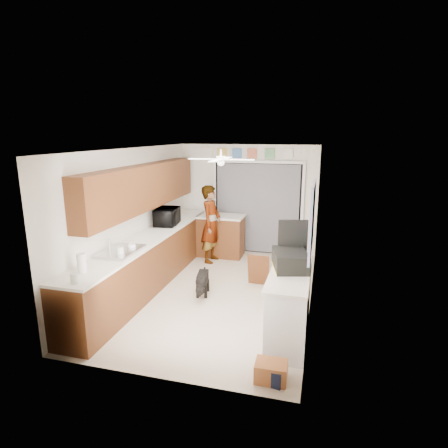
# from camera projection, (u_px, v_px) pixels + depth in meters

# --- Properties ---
(floor) EXTENTS (5.00, 5.00, 0.00)m
(floor) POSITION_uv_depth(u_px,v_px,m) (218.00, 292.00, 6.66)
(floor) COLOR beige
(floor) RESTS_ON ground
(ceiling) EXTENTS (5.00, 5.00, 0.00)m
(ceiling) POSITION_uv_depth(u_px,v_px,m) (218.00, 149.00, 6.07)
(ceiling) COLOR white
(ceiling) RESTS_ON ground
(wall_back) EXTENTS (3.20, 0.00, 3.20)m
(wall_back) POSITION_uv_depth(u_px,v_px,m) (247.00, 199.00, 8.71)
(wall_back) COLOR white
(wall_back) RESTS_ON ground
(wall_front) EXTENTS (3.20, 0.00, 3.20)m
(wall_front) POSITION_uv_depth(u_px,v_px,m) (154.00, 277.00, 4.02)
(wall_front) COLOR white
(wall_front) RESTS_ON ground
(wall_left) EXTENTS (0.00, 5.00, 5.00)m
(wall_left) POSITION_uv_depth(u_px,v_px,m) (133.00, 218.00, 6.77)
(wall_left) COLOR white
(wall_left) RESTS_ON ground
(wall_right) EXTENTS (0.00, 5.00, 5.00)m
(wall_right) POSITION_uv_depth(u_px,v_px,m) (314.00, 230.00, 5.96)
(wall_right) COLOR white
(wall_right) RESTS_ON ground
(left_base_cabinets) EXTENTS (0.60, 4.80, 0.90)m
(left_base_cabinets) POSITION_uv_depth(u_px,v_px,m) (150.00, 262.00, 6.88)
(left_base_cabinets) COLOR #5C2E16
(left_base_cabinets) RESTS_ON floor
(left_countertop) EXTENTS (0.62, 4.80, 0.04)m
(left_countertop) POSITION_uv_depth(u_px,v_px,m) (150.00, 237.00, 6.77)
(left_countertop) COLOR white
(left_countertop) RESTS_ON left_base_cabinets
(upper_cabinets) EXTENTS (0.32, 4.00, 0.80)m
(upper_cabinets) POSITION_uv_depth(u_px,v_px,m) (145.00, 187.00, 6.78)
(upper_cabinets) COLOR #5C2E16
(upper_cabinets) RESTS_ON wall_left
(sink_basin) EXTENTS (0.50, 0.76, 0.06)m
(sink_basin) POSITION_uv_depth(u_px,v_px,m) (121.00, 252.00, 5.82)
(sink_basin) COLOR silver
(sink_basin) RESTS_ON left_countertop
(faucet) EXTENTS (0.03, 0.03, 0.22)m
(faucet) POSITION_uv_depth(u_px,v_px,m) (110.00, 245.00, 5.84)
(faucet) COLOR silver
(faucet) RESTS_ON left_countertop
(peninsula_base) EXTENTS (1.00, 0.60, 0.90)m
(peninsula_base) POSITION_uv_depth(u_px,v_px,m) (221.00, 236.00, 8.56)
(peninsula_base) COLOR #5C2E16
(peninsula_base) RESTS_ON floor
(peninsula_top) EXTENTS (1.04, 0.64, 0.04)m
(peninsula_top) POSITION_uv_depth(u_px,v_px,m) (221.00, 216.00, 8.44)
(peninsula_top) COLOR white
(peninsula_top) RESTS_ON peninsula_base
(back_opening_recess) EXTENTS (2.00, 0.06, 2.10)m
(back_opening_recess) POSITION_uv_depth(u_px,v_px,m) (257.00, 208.00, 8.67)
(back_opening_recess) COLOR black
(back_opening_recess) RESTS_ON wall_back
(curtain_panel) EXTENTS (1.90, 0.03, 2.05)m
(curtain_panel) POSITION_uv_depth(u_px,v_px,m) (257.00, 209.00, 8.63)
(curtain_panel) COLOR slate
(curtain_panel) RESTS_ON wall_back
(door_trim_left) EXTENTS (0.06, 0.04, 2.10)m
(door_trim_left) POSITION_uv_depth(u_px,v_px,m) (215.00, 206.00, 8.89)
(door_trim_left) COLOR white
(door_trim_left) RESTS_ON wall_back
(door_trim_right) EXTENTS (0.06, 0.04, 2.10)m
(door_trim_right) POSITION_uv_depth(u_px,v_px,m) (302.00, 211.00, 8.38)
(door_trim_right) COLOR white
(door_trim_right) RESTS_ON wall_back
(door_trim_head) EXTENTS (2.10, 0.04, 0.06)m
(door_trim_head) POSITION_uv_depth(u_px,v_px,m) (258.00, 162.00, 8.38)
(door_trim_head) COLOR white
(door_trim_head) RESTS_ON wall_back
(header_frame_0) EXTENTS (0.22, 0.02, 0.22)m
(header_frame_0) POSITION_uv_depth(u_px,v_px,m) (222.00, 153.00, 8.58)
(header_frame_0) COLOR gold
(header_frame_0) RESTS_ON wall_back
(header_frame_1) EXTENTS (0.22, 0.02, 0.22)m
(header_frame_1) POSITION_uv_depth(u_px,v_px,m) (237.00, 153.00, 8.49)
(header_frame_1) COLOR #4778BD
(header_frame_1) RESTS_ON wall_back
(header_frame_2) EXTENTS (0.22, 0.02, 0.22)m
(header_frame_2) POSITION_uv_depth(u_px,v_px,m) (252.00, 154.00, 8.41)
(header_frame_2) COLOR #C8664B
(header_frame_2) RESTS_ON wall_back
(header_frame_3) EXTENTS (0.22, 0.02, 0.22)m
(header_frame_3) POSITION_uv_depth(u_px,v_px,m) (270.00, 154.00, 8.31)
(header_frame_3) COLOR #5DA26C
(header_frame_3) RESTS_ON wall_back
(header_frame_4) EXTENTS (0.22, 0.02, 0.22)m
(header_frame_4) POSITION_uv_depth(u_px,v_px,m) (288.00, 154.00, 8.21)
(header_frame_4) COLOR silver
(header_frame_4) RESTS_ON wall_back
(route66_sign) EXTENTS (0.22, 0.02, 0.26)m
(route66_sign) POSITION_uv_depth(u_px,v_px,m) (208.00, 153.00, 8.67)
(route66_sign) COLOR silver
(route66_sign) RESTS_ON wall_back
(right_counter_base) EXTENTS (0.50, 1.40, 0.90)m
(right_counter_base) POSITION_uv_depth(u_px,v_px,m) (289.00, 307.00, 5.09)
(right_counter_base) COLOR white
(right_counter_base) RESTS_ON floor
(right_counter_top) EXTENTS (0.54, 1.44, 0.04)m
(right_counter_top) POSITION_uv_depth(u_px,v_px,m) (290.00, 274.00, 4.98)
(right_counter_top) COLOR white
(right_counter_top) RESTS_ON right_counter_base
(abstract_painting) EXTENTS (0.03, 1.15, 0.95)m
(abstract_painting) POSITION_uv_depth(u_px,v_px,m) (312.00, 219.00, 4.93)
(abstract_painting) COLOR #E0529D
(abstract_painting) RESTS_ON wall_right
(ceiling_fan) EXTENTS (1.14, 1.14, 0.24)m
(ceiling_fan) POSITION_uv_depth(u_px,v_px,m) (221.00, 159.00, 6.30)
(ceiling_fan) COLOR white
(ceiling_fan) RESTS_ON ceiling
(microwave) EXTENTS (0.50, 0.67, 0.34)m
(microwave) POSITION_uv_depth(u_px,v_px,m) (167.00, 216.00, 7.55)
(microwave) COLOR black
(microwave) RESTS_ON left_countertop
(cup) EXTENTS (0.13, 0.13, 0.10)m
(cup) POSITION_uv_depth(u_px,v_px,m) (132.00, 247.00, 5.95)
(cup) COLOR white
(cup) RESTS_ON left_countertop
(jar_a) EXTENTS (0.12, 0.12, 0.15)m
(jar_a) POSITION_uv_depth(u_px,v_px,m) (120.00, 252.00, 5.64)
(jar_a) COLOR silver
(jar_a) RESTS_ON left_countertop
(jar_b) EXTENTS (0.10, 0.10, 0.13)m
(jar_b) POSITION_uv_depth(u_px,v_px,m) (74.00, 279.00, 4.61)
(jar_b) COLOR silver
(jar_b) RESTS_ON left_countertop
(paper_towel_roll) EXTENTS (0.16, 0.16, 0.26)m
(paper_towel_roll) POSITION_uv_depth(u_px,v_px,m) (82.00, 263.00, 4.97)
(paper_towel_roll) COLOR white
(paper_towel_roll) RESTS_ON left_countertop
(suitcase) EXTENTS (0.57, 0.67, 0.25)m
(suitcase) POSITION_uv_depth(u_px,v_px,m) (290.00, 260.00, 5.10)
(suitcase) COLOR black
(suitcase) RESTS_ON right_counter_top
(suitcase_rim) EXTENTS (0.57, 0.67, 0.02)m
(suitcase_rim) POSITION_uv_depth(u_px,v_px,m) (290.00, 268.00, 5.13)
(suitcase_rim) COLOR yellow
(suitcase_rim) RESTS_ON suitcase
(suitcase_lid) EXTENTS (0.41, 0.13, 0.50)m
(suitcase_lid) POSITION_uv_depth(u_px,v_px,m) (293.00, 237.00, 5.32)
(suitcase_lid) COLOR black
(suitcase_lid) RESTS_ON suitcase
(cardboard_box) EXTENTS (0.37, 0.28, 0.23)m
(cardboard_box) POSITION_uv_depth(u_px,v_px,m) (271.00, 371.00, 4.26)
(cardboard_box) COLOR #BC633B
(cardboard_box) RESTS_ON floor
(navy_crate) EXTENTS (0.36, 0.32, 0.19)m
(navy_crate) POSITION_uv_depth(u_px,v_px,m) (271.00, 373.00, 4.26)
(navy_crate) COLOR #141A33
(navy_crate) RESTS_ON floor
(cabinet_door_panel) EXTENTS (0.41, 0.17, 0.59)m
(cabinet_door_panel) POSITION_uv_depth(u_px,v_px,m) (259.00, 270.00, 6.87)
(cabinet_door_panel) COLOR #5C2E16
(cabinet_door_panel) RESTS_ON floor
(man) EXTENTS (0.45, 0.64, 1.68)m
(man) POSITION_uv_depth(u_px,v_px,m) (211.00, 224.00, 8.07)
(man) COLOR white
(man) RESTS_ON floor
(dog) EXTENTS (0.34, 0.60, 0.45)m
(dog) POSITION_uv_depth(u_px,v_px,m) (203.00, 282.00, 6.51)
(dog) COLOR black
(dog) RESTS_ON floor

